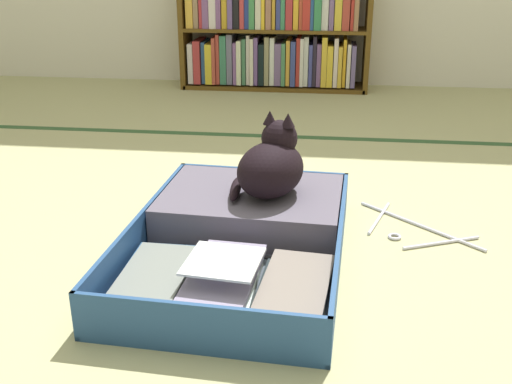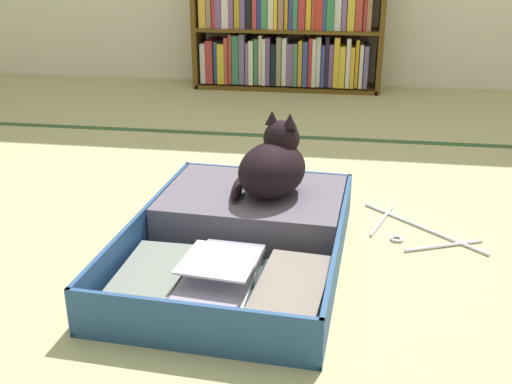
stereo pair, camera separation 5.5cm
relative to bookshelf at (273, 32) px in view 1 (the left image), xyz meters
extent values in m
plane|color=tan|center=(0.20, -2.25, -0.35)|extent=(10.00, 10.00, 0.00)
cube|color=#31542E|center=(0.20, -1.04, -0.34)|extent=(4.80, 0.05, 0.00)
cube|color=brown|center=(-0.54, 0.00, 0.02)|extent=(0.03, 0.26, 0.72)
cube|color=brown|center=(0.57, 0.00, 0.02)|extent=(0.03, 0.26, 0.72)
cube|color=brown|center=(0.01, 0.00, -0.33)|extent=(1.12, 0.26, 0.02)
cube|color=brown|center=(0.01, 0.00, 0.01)|extent=(1.09, 0.26, 0.02)
cube|color=silver|center=(-0.50, 0.00, -0.19)|extent=(0.03, 0.22, 0.24)
cube|color=#AC3236|center=(-0.46, -0.01, -0.18)|extent=(0.04, 0.22, 0.26)
cube|color=#2C538D|center=(-0.42, 0.01, -0.19)|extent=(0.02, 0.22, 0.25)
cube|color=gold|center=(-0.38, -0.01, -0.19)|extent=(0.04, 0.22, 0.24)
cube|color=#AE4435|center=(-0.35, -0.01, -0.17)|extent=(0.02, 0.22, 0.28)
cube|color=#B14237|center=(-0.33, 0.00, -0.16)|extent=(0.02, 0.22, 0.30)
cube|color=#38765A|center=(-0.29, 0.00, -0.16)|extent=(0.04, 0.22, 0.29)
cube|color=slate|center=(-0.26, 0.00, -0.16)|extent=(0.03, 0.22, 0.30)
cube|color=#7D5491|center=(-0.22, 0.00, -0.18)|extent=(0.02, 0.22, 0.25)
cube|color=beige|center=(-0.20, -0.01, -0.18)|extent=(0.03, 0.22, 0.27)
cube|color=#417352|center=(-0.17, 0.00, -0.17)|extent=(0.02, 0.22, 0.28)
cube|color=silver|center=(-0.14, 0.01, -0.16)|extent=(0.02, 0.22, 0.30)
cube|color=beige|center=(-0.12, -0.01, -0.17)|extent=(0.02, 0.22, 0.28)
cube|color=#6F4F92|center=(-0.09, 0.00, -0.17)|extent=(0.02, 0.22, 0.29)
cube|color=black|center=(-0.06, 0.00, -0.19)|extent=(0.03, 0.22, 0.25)
cube|color=gray|center=(-0.03, 0.00, -0.17)|extent=(0.03, 0.22, 0.29)
cube|color=silver|center=(0.01, 0.01, -0.17)|extent=(0.03, 0.22, 0.29)
cube|color=slate|center=(0.04, 0.01, -0.19)|extent=(0.04, 0.22, 0.25)
cube|color=#457F53|center=(0.07, 0.00, -0.18)|extent=(0.02, 0.22, 0.25)
cube|color=gold|center=(0.10, 0.01, -0.18)|extent=(0.02, 0.22, 0.27)
cube|color=#364286|center=(0.13, -0.01, -0.18)|extent=(0.03, 0.22, 0.27)
cube|color=#BF342C|center=(0.16, 0.00, -0.17)|extent=(0.02, 0.22, 0.29)
cube|color=silver|center=(0.19, -0.01, -0.17)|extent=(0.02, 0.22, 0.29)
cube|color=silver|center=(0.21, 0.01, -0.16)|extent=(0.03, 0.22, 0.29)
cube|color=#3D408D|center=(0.24, 0.00, -0.19)|extent=(0.02, 0.22, 0.25)
cube|color=#26202F|center=(0.26, 0.01, -0.16)|extent=(0.02, 0.22, 0.30)
cube|color=#714E89|center=(0.29, 0.00, -0.18)|extent=(0.03, 0.22, 0.25)
cube|color=gold|center=(0.32, -0.01, -0.16)|extent=(0.03, 0.22, 0.30)
cube|color=yellow|center=(0.36, -0.01, -0.19)|extent=(0.03, 0.22, 0.25)
cube|color=silver|center=(0.39, 0.00, -0.17)|extent=(0.02, 0.22, 0.29)
cube|color=gold|center=(0.42, -0.01, -0.19)|extent=(0.02, 0.22, 0.24)
cube|color=gold|center=(0.44, 0.01, -0.17)|extent=(0.02, 0.22, 0.28)
cube|color=beige|center=(0.47, -0.01, -0.18)|extent=(0.02, 0.22, 0.26)
cube|color=slate|center=(0.50, -0.01, -0.19)|extent=(0.03, 0.22, 0.25)
cube|color=gold|center=(-0.49, 0.00, 0.15)|extent=(0.04, 0.22, 0.24)
cube|color=#987859|center=(-0.45, 0.01, 0.17)|extent=(0.03, 0.22, 0.30)
cube|color=#C2333A|center=(-0.43, 0.01, 0.18)|extent=(0.02, 0.22, 0.31)
cube|color=#7E528A|center=(-0.40, 0.00, 0.17)|extent=(0.04, 0.22, 0.29)
cube|color=silver|center=(-0.35, 0.00, 0.16)|extent=(0.04, 0.22, 0.28)
cube|color=#7E518A|center=(-0.32, 0.00, 0.14)|extent=(0.03, 0.22, 0.24)
cube|color=gold|center=(-0.28, 0.01, 0.17)|extent=(0.03, 0.22, 0.30)
cube|color=#695091|center=(-0.25, -0.01, 0.16)|extent=(0.03, 0.22, 0.27)
cube|color=black|center=(-0.21, 0.00, 0.17)|extent=(0.04, 0.22, 0.29)
cube|color=#C1383D|center=(-0.18, 0.00, 0.18)|extent=(0.03, 0.22, 0.31)
cube|color=navy|center=(-0.15, 0.01, 0.15)|extent=(0.03, 0.22, 0.26)
cube|color=#418950|center=(-0.12, 0.00, 0.15)|extent=(0.03, 0.22, 0.25)
cube|color=beige|center=(-0.08, 0.00, 0.15)|extent=(0.03, 0.22, 0.26)
cube|color=yellow|center=(-0.05, -0.01, 0.15)|extent=(0.02, 0.22, 0.25)
cube|color=#A46F58|center=(-0.02, -0.01, 0.17)|extent=(0.03, 0.22, 0.30)
cube|color=gold|center=(0.01, 0.01, 0.17)|extent=(0.02, 0.22, 0.30)
cube|color=#373E83|center=(0.04, 0.00, 0.15)|extent=(0.02, 0.22, 0.24)
cube|color=#39805B|center=(0.07, 0.00, 0.17)|extent=(0.03, 0.22, 0.30)
cube|color=#B43337|center=(0.10, 0.00, 0.15)|extent=(0.04, 0.22, 0.26)
cube|color=gold|center=(0.14, 0.01, 0.16)|extent=(0.03, 0.22, 0.27)
cube|color=#B3432C|center=(0.17, 0.00, 0.15)|extent=(0.02, 0.22, 0.26)
cube|color=red|center=(0.21, 0.00, 0.17)|extent=(0.04, 0.22, 0.29)
cube|color=#29518D|center=(0.24, 0.00, 0.17)|extent=(0.02, 0.22, 0.29)
cube|color=#368452|center=(0.27, -0.01, 0.16)|extent=(0.04, 0.22, 0.26)
cube|color=silver|center=(0.31, 0.00, 0.15)|extent=(0.04, 0.22, 0.24)
cube|color=slate|center=(0.35, 0.00, 0.16)|extent=(0.03, 0.22, 0.27)
cube|color=gold|center=(0.39, 0.00, 0.16)|extent=(0.04, 0.22, 0.28)
cube|color=#B03B30|center=(0.44, 0.00, 0.17)|extent=(0.04, 0.22, 0.30)
cube|color=#BB332C|center=(0.47, 0.01, 0.16)|extent=(0.02, 0.22, 0.28)
cube|color=#9D704E|center=(0.50, 0.00, 0.16)|extent=(0.03, 0.22, 0.28)
cube|color=navy|center=(0.11, -2.48, -0.34)|extent=(0.60, 0.47, 0.01)
cube|color=navy|center=(0.09, -2.69, -0.28)|extent=(0.58, 0.04, 0.13)
cube|color=navy|center=(-0.18, -2.47, -0.28)|extent=(0.04, 0.43, 0.13)
cube|color=navy|center=(0.39, -2.50, -0.28)|extent=(0.04, 0.43, 0.13)
cube|color=#46505B|center=(0.11, -2.48, -0.33)|extent=(0.58, 0.44, 0.01)
cube|color=navy|center=(0.13, -2.05, -0.34)|extent=(0.60, 0.47, 0.01)
cube|color=navy|center=(0.14, -1.84, -0.28)|extent=(0.58, 0.04, 0.13)
cube|color=navy|center=(-0.15, -2.04, -0.28)|extent=(0.04, 0.43, 0.13)
cube|color=navy|center=(0.41, -2.07, -0.28)|extent=(0.04, 0.43, 0.13)
cube|color=#46505B|center=(0.13, -2.05, -0.33)|extent=(0.58, 0.44, 0.01)
cylinder|color=black|center=(0.12, -2.27, -0.33)|extent=(0.56, 0.05, 0.02)
cube|color=tan|center=(-0.06, -2.48, -0.32)|extent=(0.19, 0.34, 0.01)
cube|color=navy|center=(-0.07, -2.47, -0.30)|extent=(0.17, 0.35, 0.02)
cube|color=slate|center=(-0.06, -2.48, -0.28)|extent=(0.17, 0.32, 0.01)
cube|color=#BEA68E|center=(0.10, -2.48, -0.32)|extent=(0.19, 0.34, 0.01)
cube|color=silver|center=(0.11, -2.48, -0.30)|extent=(0.17, 0.35, 0.02)
cube|color=gray|center=(0.11, -2.48, -0.28)|extent=(0.19, 0.38, 0.02)
cube|color=tan|center=(0.29, -2.50, -0.32)|extent=(0.17, 0.31, 0.01)
cube|color=black|center=(0.28, -2.50, -0.30)|extent=(0.18, 0.32, 0.02)
cube|color=gray|center=(0.29, -2.50, -0.29)|extent=(0.20, 0.38, 0.01)
cube|color=white|center=(0.11, -2.48, -0.23)|extent=(0.20, 0.19, 0.01)
cube|color=#5B5465|center=(0.13, -2.05, -0.28)|extent=(0.57, 0.43, 0.12)
torus|color=white|center=(0.13, -2.04, -0.22)|extent=(0.14, 0.14, 0.01)
cylinder|color=black|center=(-0.02, -1.84, -0.28)|extent=(0.02, 0.02, 0.11)
cylinder|color=black|center=(0.30, -1.86, -0.28)|extent=(0.02, 0.02, 0.11)
cube|color=white|center=(0.24, -2.70, -0.32)|extent=(0.04, 0.00, 0.02)
cube|color=yellow|center=(-0.06, -2.68, -0.28)|extent=(0.03, 0.00, 0.02)
cube|color=green|center=(0.17, -2.69, -0.28)|extent=(0.03, 0.00, 0.02)
ellipsoid|color=black|center=(0.19, -2.07, -0.14)|extent=(0.27, 0.30, 0.17)
ellipsoid|color=black|center=(0.22, -2.01, -0.17)|extent=(0.15, 0.13, 0.09)
sphere|color=black|center=(0.21, -2.02, -0.05)|extent=(0.11, 0.11, 0.11)
cone|color=black|center=(0.24, -2.04, 0.01)|extent=(0.04, 0.04, 0.04)
cone|color=black|center=(0.18, -2.02, 0.01)|extent=(0.04, 0.04, 0.04)
sphere|color=gold|center=(0.25, -1.99, -0.04)|extent=(0.02, 0.02, 0.02)
sphere|color=gold|center=(0.21, -1.97, -0.04)|extent=(0.02, 0.02, 0.02)
ellipsoid|color=black|center=(0.08, -2.08, -0.20)|extent=(0.04, 0.19, 0.03)
cylinder|color=silver|center=(0.66, -1.97, -0.34)|extent=(0.35, 0.32, 0.01)
cylinder|color=silver|center=(0.71, -2.09, -0.34)|extent=(0.24, 0.11, 0.01)
cylinder|color=silver|center=(0.54, -1.93, -0.34)|extent=(0.09, 0.25, 0.01)
torus|color=silver|center=(0.57, -2.07, -0.34)|extent=(0.06, 0.06, 0.01)
camera|label=1|loc=(0.35, -3.77, 0.49)|focal=42.48mm
camera|label=2|loc=(0.40, -3.76, 0.49)|focal=42.48mm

